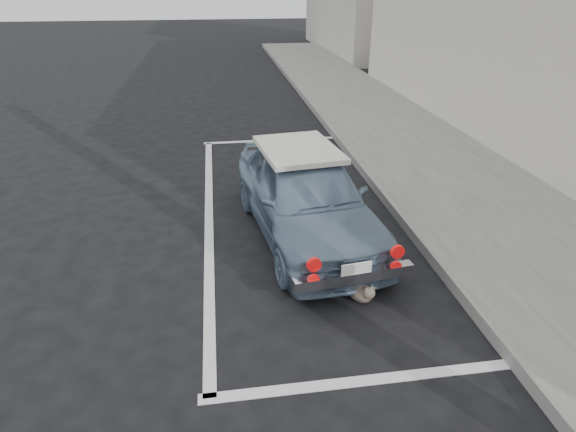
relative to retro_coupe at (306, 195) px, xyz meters
name	(u,v)px	position (x,y,z in m)	size (l,w,h in m)	color
ground	(304,347)	(-0.41, -2.23, -0.60)	(80.00, 80.00, 0.00)	black
sidewalk	(502,223)	(2.79, -0.23, -0.52)	(2.80, 40.00, 0.15)	#63635F
pline_rear	(370,380)	(0.09, -2.73, -0.59)	(3.00, 0.12, 0.01)	silver
pline_front	(274,140)	(0.09, 4.27, -0.59)	(3.00, 0.12, 0.01)	silver
pline_side	(209,216)	(-1.31, 0.77, -0.59)	(0.12, 7.00, 0.01)	silver
retro_coupe	(306,195)	(0.00, 0.00, 0.00)	(1.82, 3.61, 1.18)	#6B859E
cat	(361,291)	(0.33, -1.58, -0.47)	(0.34, 0.49, 0.27)	#6E6054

